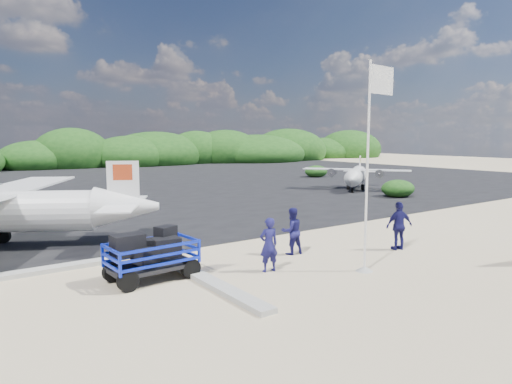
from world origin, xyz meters
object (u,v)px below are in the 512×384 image
baggage_cart (153,280)px  flagpole (364,271)px  crew_b (292,231)px  crew_c (399,226)px  aircraft_large (268,184)px  crew_a (269,245)px

baggage_cart → flagpole: (5.94, -3.10, 0.00)m
crew_b → crew_c: size_ratio=0.93×
flagpole → aircraft_large: size_ratio=0.47×
baggage_cart → crew_a: (3.40, -1.35, 0.88)m
flagpole → crew_c: (3.22, 1.14, 0.93)m
crew_b → aircraft_large: size_ratio=0.12×
baggage_cart → aircraft_large: 27.92m
baggage_cart → aircraft_large: (19.43, 20.05, 0.00)m
crew_c → crew_a: bearing=11.9°
baggage_cart → crew_c: (9.16, -1.96, 0.93)m
aircraft_large → flagpole: bearing=89.2°
crew_a → crew_b: 2.35m
baggage_cart → aircraft_large: bearing=42.5°
baggage_cart → aircraft_large: size_ratio=0.20×
baggage_cart → crew_b: size_ratio=1.63×
crew_b → aircraft_large: (14.04, 20.14, -0.87)m
baggage_cart → flagpole: flagpole is taller
baggage_cart → flagpole: size_ratio=0.42×
crew_a → aircraft_large: bearing=-117.7°
crew_b → aircraft_large: bearing=-115.8°
baggage_cart → crew_b: (5.39, -0.10, 0.87)m
crew_c → crew_b: bearing=-8.4°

